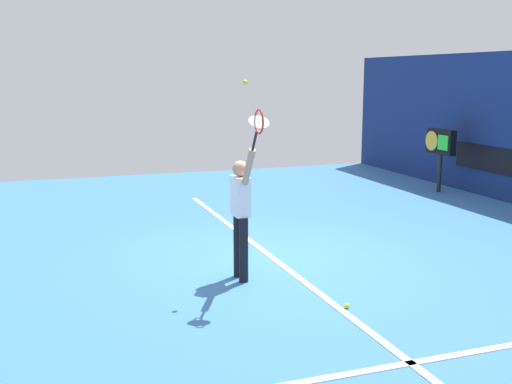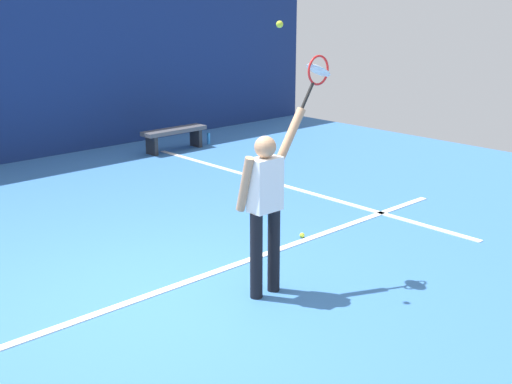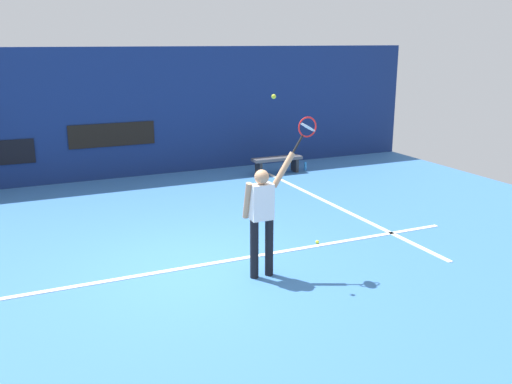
% 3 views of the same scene
% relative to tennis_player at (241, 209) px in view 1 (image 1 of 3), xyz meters
% --- Properties ---
extents(ground_plane, '(18.00, 18.00, 0.00)m').
position_rel_tennis_player_xyz_m(ground_plane, '(-0.85, 0.71, -1.01)').
color(ground_plane, '#3870B2').
extents(sponsor_banner_portside, '(2.20, 0.03, 0.60)m').
position_rel_tennis_player_xyz_m(sponsor_banner_portside, '(-3.85, 7.35, -0.11)').
color(sponsor_banner_portside, black).
extents(court_baseline, '(10.00, 0.10, 0.01)m').
position_rel_tennis_player_xyz_m(court_baseline, '(-0.85, 0.78, -1.00)').
color(court_baseline, white).
rests_on(court_baseline, ground_plane).
extents(tennis_player, '(0.80, 0.31, 1.92)m').
position_rel_tennis_player_xyz_m(tennis_player, '(0.00, 0.00, 0.00)').
color(tennis_player, black).
rests_on(tennis_player, ground_plane).
extents(tennis_racket, '(0.47, 0.27, 0.60)m').
position_rel_tennis_player_xyz_m(tennis_racket, '(0.72, -0.00, 1.24)').
color(tennis_racket, black).
extents(tennis_ball, '(0.07, 0.07, 0.07)m').
position_rel_tennis_player_xyz_m(tennis_ball, '(0.18, 0.00, 1.74)').
color(tennis_ball, '#CCE033').
extents(scoreboard_clock, '(0.96, 0.20, 1.54)m').
position_rel_tennis_player_xyz_m(scoreboard_clock, '(-4.71, 6.68, 0.17)').
color(scoreboard_clock, black).
rests_on(scoreboard_clock, ground_plane).
extents(spare_ball, '(0.07, 0.07, 0.07)m').
position_rel_tennis_player_xyz_m(spare_ball, '(1.50, 0.88, -0.97)').
color(spare_ball, '#CCE033').
rests_on(spare_ball, ground_plane).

